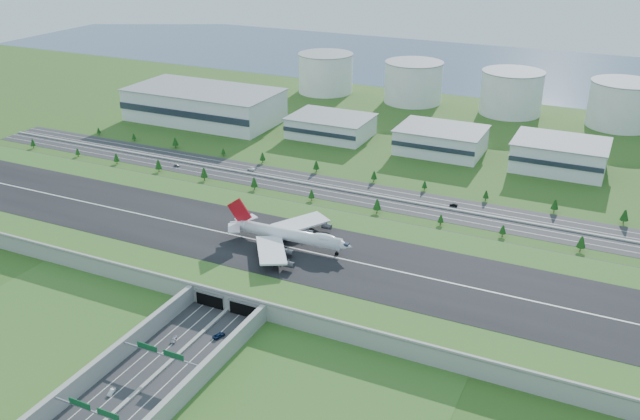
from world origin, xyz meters
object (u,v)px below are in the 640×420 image
at_px(car_7, 251,169).
at_px(car_4, 177,165).
at_px(fuel_tank_a, 326,73).
at_px(car_1, 111,392).
at_px(car_2, 219,335).
at_px(car_5, 454,205).
at_px(car_0, 174,340).
at_px(boeing_747, 289,235).

bearing_deg(car_7, car_4, -78.40).
relative_size(fuel_tank_a, car_1, 12.13).
xyz_separation_m(fuel_tank_a, car_2, (127.56, -378.16, -16.63)).
bearing_deg(fuel_tank_a, car_5, -49.55).
height_order(fuel_tank_a, car_0, fuel_tank_a).
bearing_deg(car_4, car_1, -168.02).
relative_size(car_1, car_4, 0.99).
xyz_separation_m(car_2, car_5, (51.29, 168.38, 0.02)).
distance_m(boeing_747, car_2, 71.58).
relative_size(boeing_747, car_4, 15.91).
xyz_separation_m(car_0, car_7, (-70.04, 179.35, 0.02)).
height_order(fuel_tank_a, car_5, fuel_tank_a).
bearing_deg(car_2, car_1, 88.20).
xyz_separation_m(boeing_747, car_7, (-80.10, 98.99, -12.95)).
height_order(car_0, car_2, car_0).
bearing_deg(car_0, car_5, 51.49).
distance_m(boeing_747, car_0, 82.02).
xyz_separation_m(fuel_tank_a, boeing_747, (122.98, -307.92, -3.66)).
bearing_deg(car_2, car_7, -46.48).
xyz_separation_m(car_1, car_5, (66.79, 214.07, 0.09)).
relative_size(car_4, car_5, 0.89).
xyz_separation_m(car_0, car_1, (-0.85, -35.57, -0.08)).
distance_m(fuel_tank_a, car_7, 213.93).
height_order(car_2, car_4, car_2).
distance_m(car_2, car_4, 203.82).
bearing_deg(fuel_tank_a, car_1, -75.19).
bearing_deg(car_0, car_4, 107.63).
relative_size(fuel_tank_a, car_5, 10.69).
xyz_separation_m(fuel_tank_a, car_7, (42.88, -208.93, -16.60)).
height_order(car_1, car_7, car_7).
distance_m(car_4, car_5, 185.22).
bearing_deg(car_0, boeing_747, 64.62).
height_order(car_0, car_5, car_5).
distance_m(fuel_tank_a, car_4, 224.74).
bearing_deg(car_4, boeing_747, -141.64).
distance_m(car_5, car_7, 135.97).
bearing_deg(car_4, car_7, -91.33).
xyz_separation_m(boeing_747, car_1, (-10.91, -115.93, -13.04)).
relative_size(car_2, car_4, 1.29).
bearing_deg(car_2, fuel_tank_a, -54.43).
distance_m(car_0, car_2, 17.80).
relative_size(boeing_747, car_1, 16.15).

